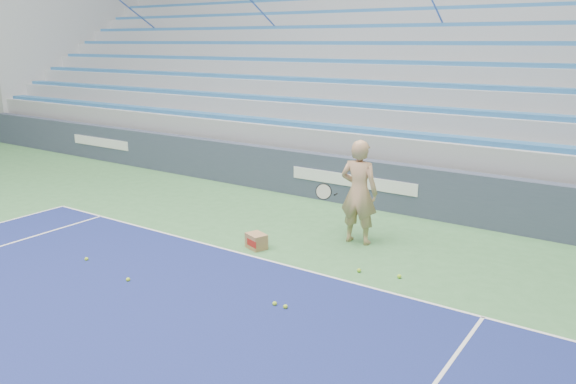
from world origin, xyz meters
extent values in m
cube|color=white|center=(0.00, 11.88, 0.01)|extent=(10.97, 0.05, 0.00)
cube|color=#373F53|center=(0.00, 15.88, 0.55)|extent=(30.00, 0.30, 1.10)
cube|color=white|center=(-9.00, 15.72, 0.60)|extent=(2.60, 0.02, 0.28)
cube|color=white|center=(0.00, 15.72, 0.60)|extent=(3.20, 0.02, 0.28)
cube|color=#93969B|center=(0.00, 20.43, 0.55)|extent=(30.00, 8.50, 1.10)
cube|color=#93969B|center=(0.00, 20.43, 1.35)|extent=(30.00, 8.50, 0.50)
cube|color=#2D67A5|center=(0.00, 16.56, 1.66)|extent=(29.60, 0.42, 0.11)
cube|color=#93969B|center=(0.00, 20.86, 1.85)|extent=(30.00, 7.65, 0.50)
cube|color=#2D67A5|center=(0.00, 17.41, 2.16)|extent=(29.60, 0.42, 0.11)
cube|color=#93969B|center=(0.00, 21.28, 2.35)|extent=(30.00, 6.80, 0.50)
cube|color=#2D67A5|center=(0.00, 18.26, 2.66)|extent=(29.60, 0.42, 0.11)
cube|color=#93969B|center=(0.00, 21.71, 2.85)|extent=(30.00, 5.95, 0.50)
cube|color=#2D67A5|center=(0.00, 19.11, 3.16)|extent=(29.60, 0.42, 0.11)
cube|color=#93969B|center=(0.00, 22.13, 3.35)|extent=(30.00, 5.10, 0.50)
cube|color=#2D67A5|center=(0.00, 19.96, 3.66)|extent=(29.60, 0.42, 0.11)
cube|color=#93969B|center=(0.00, 22.56, 3.85)|extent=(30.00, 4.25, 0.50)
cube|color=#2D67A5|center=(0.00, 20.81, 4.15)|extent=(29.60, 0.42, 0.11)
cube|color=#93969B|center=(0.00, 22.98, 4.35)|extent=(30.00, 3.40, 0.50)
cube|color=#2D67A5|center=(0.00, 21.66, 4.65)|extent=(29.60, 0.42, 0.11)
cube|color=#93969B|center=(0.00, 23.41, 4.85)|extent=(30.00, 2.55, 0.50)
cube|color=#93969B|center=(-15.15, 20.43, 3.05)|extent=(0.30, 8.80, 6.10)
cube|color=#93969B|center=(0.00, 24.98, 3.65)|extent=(31.00, 0.40, 7.30)
cylinder|color=#3257AF|center=(-12.00, 20.43, 4.60)|extent=(0.05, 8.53, 5.04)
cylinder|color=#3257AF|center=(-6.00, 20.43, 4.60)|extent=(0.05, 8.53, 5.04)
cylinder|color=#3257AF|center=(0.00, 20.43, 4.60)|extent=(0.05, 8.53, 5.04)
imported|color=tan|center=(1.26, 13.61, 0.99)|extent=(0.76, 0.54, 1.98)
cylinder|color=black|center=(0.91, 13.36, 0.95)|extent=(0.12, 0.27, 0.08)
cylinder|color=beige|center=(0.81, 13.08, 1.05)|extent=(0.29, 0.16, 0.28)
torus|color=black|center=(0.81, 13.08, 1.05)|extent=(0.31, 0.18, 0.30)
cube|color=#9E734C|center=(-0.13, 12.27, 0.14)|extent=(0.45, 0.40, 0.28)
cube|color=#B21E19|center=(-0.13, 12.13, 0.14)|extent=(0.28, 0.12, 0.13)
sphere|color=#AADC2D|center=(-2.20, 10.11, 0.03)|extent=(0.07, 0.07, 0.07)
sphere|color=#AADC2D|center=(1.96, 12.34, 0.03)|extent=(0.07, 0.07, 0.07)
sphere|color=#AADC2D|center=(-0.92, 9.93, 0.03)|extent=(0.07, 0.07, 0.07)
sphere|color=#AADC2D|center=(1.69, 10.56, 0.03)|extent=(0.07, 0.07, 0.07)
sphere|color=#AADC2D|center=(2.61, 12.49, 0.03)|extent=(0.07, 0.07, 0.07)
sphere|color=#AADC2D|center=(1.51, 10.56, 0.03)|extent=(0.07, 0.07, 0.07)
camera|label=1|loc=(5.85, 4.54, 3.71)|focal=35.00mm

